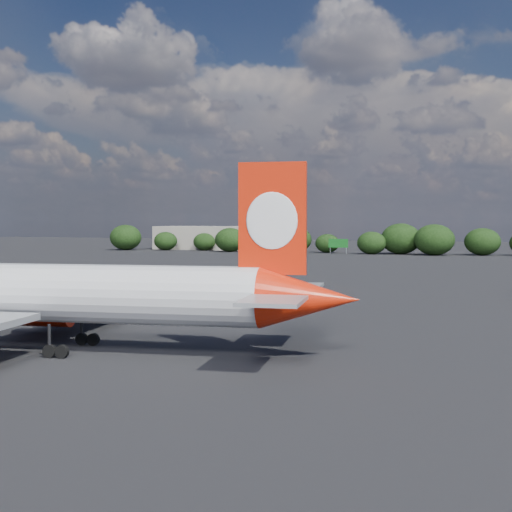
% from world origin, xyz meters
% --- Properties ---
extents(ground, '(500.00, 500.00, 0.00)m').
position_xyz_m(ground, '(0.00, 60.00, 0.00)').
color(ground, black).
rests_on(ground, ground).
extents(qantas_airliner, '(45.52, 43.43, 14.86)m').
position_xyz_m(qantas_airliner, '(-0.83, 12.75, 4.53)').
color(qantas_airliner, silver).
rests_on(qantas_airliner, ground).
extents(terminal_building, '(42.00, 16.00, 8.00)m').
position_xyz_m(terminal_building, '(-65.00, 192.00, 4.00)').
color(terminal_building, gray).
rests_on(terminal_building, ground).
extents(highway_sign, '(6.00, 0.30, 4.50)m').
position_xyz_m(highway_sign, '(-18.00, 176.00, 3.13)').
color(highway_sign, '#125D1B').
rests_on(highway_sign, ground).
extents(billboard_yellow, '(5.00, 0.30, 5.50)m').
position_xyz_m(billboard_yellow, '(12.00, 182.00, 3.87)').
color(billboard_yellow, yellow).
rests_on(billboard_yellow, ground).
extents(horizon_treeline, '(206.27, 15.08, 9.25)m').
position_xyz_m(horizon_treeline, '(8.76, 179.39, 3.93)').
color(horizon_treeline, black).
rests_on(horizon_treeline, ground).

